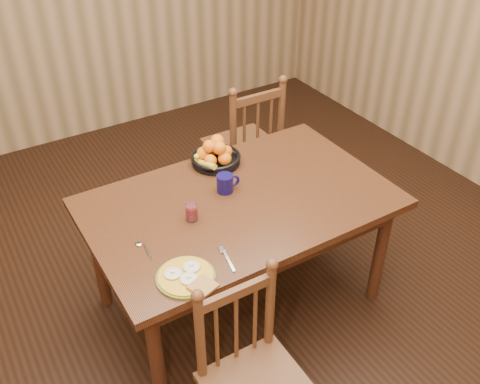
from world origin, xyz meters
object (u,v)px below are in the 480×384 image
dining_table (240,212)px  chair_near (253,379)px  breakfast_plate (187,277)px  coffee_mug (226,183)px  fruit_bowl (215,155)px  chair_far (245,146)px

dining_table → chair_near: (-0.41, -0.78, -0.22)m
breakfast_plate → coffee_mug: size_ratio=2.24×
dining_table → breakfast_plate: size_ratio=5.33×
breakfast_plate → fruit_bowl: fruit_bowl is taller
chair_far → fruit_bowl: (-0.48, -0.45, 0.31)m
chair_far → coffee_mug: 0.97m
chair_far → chair_near: bearing=59.8°
chair_near → breakfast_plate: 0.52m
chair_far → chair_near: 1.87m
coffee_mug → fruit_bowl: 0.28m
dining_table → fruit_bowl: (0.06, 0.38, 0.14)m
breakfast_plate → coffee_mug: bearing=45.3°
chair_far → breakfast_plate: 1.62m
dining_table → breakfast_plate: 0.64m
coffee_mug → breakfast_plate: bearing=-134.7°
breakfast_plate → chair_far: bearing=48.7°
dining_table → chair_near: bearing=-117.8°
dining_table → coffee_mug: size_ratio=11.96×
dining_table → chair_far: size_ratio=1.58×
chair_near → fruit_bowl: 1.30m
breakfast_plate → coffee_mug: (0.48, 0.49, 0.04)m
breakfast_plate → chair_near: bearing=-77.0°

